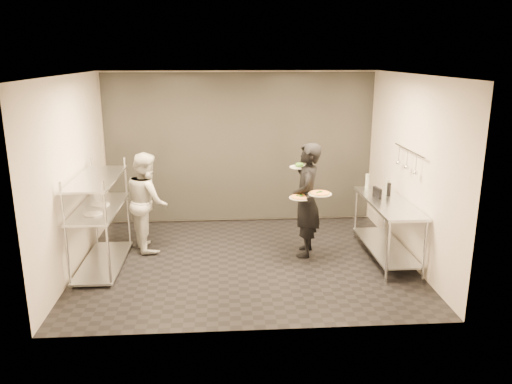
{
  "coord_description": "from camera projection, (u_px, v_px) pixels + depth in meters",
  "views": [
    {
      "loc": [
        -0.34,
        -7.11,
        3.07
      ],
      "look_at": [
        0.16,
        0.01,
        1.1
      ],
      "focal_mm": 35.0,
      "sensor_mm": 36.0,
      "label": 1
    }
  ],
  "objects": [
    {
      "name": "bottle_clear",
      "position": [
        387.0,
        186.0,
        8.0
      ],
      "size": [
        0.07,
        0.07,
        0.22
      ],
      "primitive_type": "cylinder",
      "color": "gray",
      "rests_on": "prep_counter"
    },
    {
      "name": "pos_monitor",
      "position": [
        377.0,
        193.0,
        7.74
      ],
      "size": [
        0.08,
        0.23,
        0.16
      ],
      "primitive_type": "cube",
      "rotation": [
        0.0,
        0.0,
        0.18
      ],
      "color": "black",
      "rests_on": "prep_counter"
    },
    {
      "name": "bottle_green",
      "position": [
        367.0,
        181.0,
        8.31
      ],
      "size": [
        0.07,
        0.07,
        0.24
      ],
      "primitive_type": "cylinder",
      "color": "gray",
      "rests_on": "prep_counter"
    },
    {
      "name": "salad_plate",
      "position": [
        299.0,
        166.0,
        7.83
      ],
      "size": [
        0.31,
        0.31,
        0.07
      ],
      "color": "silver",
      "rests_on": "waiter"
    },
    {
      "name": "waiter",
      "position": [
        306.0,
        200.0,
        7.72
      ],
      "size": [
        0.56,
        0.73,
        1.79
      ],
      "primitive_type": "imported",
      "rotation": [
        0.0,
        0.0,
        -1.79
      ],
      "color": "black",
      "rests_on": "ground"
    },
    {
      "name": "pass_rack",
      "position": [
        100.0,
        217.0,
        7.33
      ],
      "size": [
        0.6,
        1.6,
        1.5
      ],
      "color": "silver",
      "rests_on": "ground"
    },
    {
      "name": "pizza_plate_near",
      "position": [
        300.0,
        197.0,
        7.46
      ],
      "size": [
        0.33,
        0.33,
        0.05
      ],
      "color": "silver",
      "rests_on": "waiter"
    },
    {
      "name": "bottle_dark",
      "position": [
        389.0,
        189.0,
        7.82
      ],
      "size": [
        0.06,
        0.06,
        0.21
      ],
      "primitive_type": "cylinder",
      "color": "black",
      "rests_on": "prep_counter"
    },
    {
      "name": "pizza_plate_far",
      "position": [
        320.0,
        193.0,
        7.44
      ],
      "size": [
        0.35,
        0.35,
        0.05
      ],
      "color": "silver",
      "rests_on": "waiter"
    },
    {
      "name": "utensil_rail",
      "position": [
        408.0,
        161.0,
        7.43
      ],
      "size": [
        0.07,
        1.2,
        0.31
      ],
      "color": "silver",
      "rests_on": "room_shell"
    },
    {
      "name": "room_shell",
      "position": [
        242.0,
        157.0,
        8.44
      ],
      "size": [
        5.0,
        4.0,
        2.8
      ],
      "color": "black",
      "rests_on": "ground"
    },
    {
      "name": "prep_counter",
      "position": [
        387.0,
        219.0,
        7.66
      ],
      "size": [
        0.6,
        1.8,
        0.92
      ],
      "color": "silver",
      "rests_on": "ground"
    },
    {
      "name": "chef",
      "position": [
        147.0,
        201.0,
        8.01
      ],
      "size": [
        0.83,
        0.93,
        1.59
      ],
      "primitive_type": "imported",
      "rotation": [
        0.0,
        0.0,
        1.92
      ],
      "color": "beige",
      "rests_on": "ground"
    }
  ]
}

